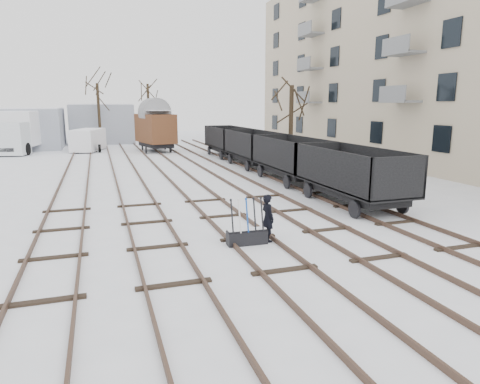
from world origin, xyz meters
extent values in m
plane|color=white|center=(0.00, 0.00, 0.00)|extent=(120.00, 120.00, 0.00)
cube|color=black|center=(-6.72, 14.00, 0.07)|extent=(0.07, 52.00, 0.15)
cube|color=black|center=(-5.28, 14.00, 0.07)|extent=(0.07, 52.00, 0.15)
cube|color=black|center=(-6.00, 2.00, 0.03)|extent=(1.90, 0.20, 0.08)
cube|color=black|center=(-3.72, 14.00, 0.07)|extent=(0.07, 52.00, 0.15)
cube|color=black|center=(-2.28, 14.00, 0.07)|extent=(0.07, 52.00, 0.15)
cube|color=black|center=(-3.00, 2.00, 0.03)|extent=(1.90, 0.20, 0.08)
cube|color=black|center=(-0.72, 14.00, 0.07)|extent=(0.07, 52.00, 0.15)
cube|color=black|center=(0.72, 14.00, 0.07)|extent=(0.07, 52.00, 0.15)
cube|color=black|center=(0.00, 2.00, 0.03)|extent=(1.90, 0.20, 0.08)
cube|color=black|center=(2.28, 14.00, 0.07)|extent=(0.07, 52.00, 0.15)
cube|color=black|center=(3.72, 14.00, 0.07)|extent=(0.07, 52.00, 0.15)
cube|color=black|center=(3.00, 2.00, 0.03)|extent=(1.90, 0.20, 0.08)
cube|color=black|center=(5.28, 14.00, 0.07)|extent=(0.07, 52.00, 0.15)
cube|color=black|center=(6.72, 14.00, 0.07)|extent=(0.07, 52.00, 0.15)
cube|color=black|center=(6.00, 2.00, 0.03)|extent=(1.90, 0.20, 0.08)
cube|color=#BCA991|center=(20.00, 14.00, 8.00)|extent=(10.00, 45.00, 16.00)
cube|color=#9399A6|center=(-13.00, 36.00, 2.00)|extent=(10.00, 8.00, 4.00)
cube|color=white|center=(-13.00, 36.00, 4.05)|extent=(9.80, 7.84, 0.10)
cube|color=#9399A6|center=(-4.00, 40.00, 2.20)|extent=(7.00, 6.00, 4.40)
cube|color=white|center=(-4.00, 40.00, 4.45)|extent=(6.86, 5.88, 0.10)
cube|color=black|center=(-0.22, -0.54, 0.22)|extent=(1.31, 0.45, 0.44)
cube|color=black|center=(-0.22, -0.54, 0.46)|extent=(1.31, 0.33, 0.06)
cube|color=white|center=(-0.22, -0.54, 0.50)|extent=(1.26, 0.29, 0.03)
cylinder|color=black|center=(-0.72, -0.53, 0.95)|extent=(0.06, 0.32, 1.08)
cylinder|color=silver|center=(-0.47, -0.53, 0.95)|extent=(0.06, 0.32, 1.08)
cylinder|color=#0B3A9A|center=(-0.22, -0.54, 0.95)|extent=(0.06, 0.32, 1.08)
cylinder|color=black|center=(0.03, -0.54, 0.95)|extent=(0.06, 0.32, 1.08)
cylinder|color=black|center=(0.28, -0.55, 0.95)|extent=(0.06, 0.32, 1.08)
imported|color=black|center=(0.53, -0.44, 0.79)|extent=(0.47, 0.63, 1.57)
cube|color=black|center=(6.00, 3.15, 0.67)|extent=(1.99, 5.47, 0.41)
cube|color=black|center=(6.00, 3.15, 0.88)|extent=(2.48, 6.21, 0.12)
cube|color=black|center=(4.81, 3.15, 1.71)|extent=(0.10, 6.21, 1.66)
cube|color=black|center=(7.19, 3.15, 1.71)|extent=(0.10, 6.21, 1.66)
cube|color=white|center=(6.00, 3.15, 0.98)|extent=(2.24, 5.96, 0.06)
cylinder|color=black|center=(4.86, 1.16, 0.36)|extent=(0.12, 0.72, 0.72)
cylinder|color=black|center=(7.14, 5.14, 0.36)|extent=(0.12, 0.72, 0.72)
cube|color=black|center=(6.00, 9.55, 0.67)|extent=(1.99, 5.47, 0.41)
cube|color=black|center=(6.00, 9.55, 0.88)|extent=(2.48, 6.21, 0.12)
cube|color=black|center=(4.81, 9.55, 1.71)|extent=(0.10, 6.21, 1.66)
cube|color=black|center=(7.19, 9.55, 1.71)|extent=(0.10, 6.21, 1.66)
cube|color=white|center=(6.00, 9.55, 0.98)|extent=(2.24, 5.96, 0.06)
cylinder|color=black|center=(4.86, 7.56, 0.36)|extent=(0.12, 0.72, 0.72)
cylinder|color=black|center=(7.14, 11.54, 0.36)|extent=(0.12, 0.72, 0.72)
cube|color=black|center=(6.00, 15.95, 0.67)|extent=(1.99, 5.47, 0.41)
cube|color=black|center=(6.00, 15.95, 0.88)|extent=(2.48, 6.21, 0.12)
cube|color=black|center=(4.81, 15.95, 1.71)|extent=(0.10, 6.21, 1.66)
cube|color=black|center=(7.19, 15.95, 1.71)|extent=(0.10, 6.21, 1.66)
cube|color=white|center=(6.00, 15.95, 0.98)|extent=(2.24, 5.96, 0.06)
cylinder|color=black|center=(4.86, 13.96, 0.36)|extent=(0.12, 0.72, 0.72)
cylinder|color=black|center=(7.14, 17.94, 0.36)|extent=(0.12, 0.72, 0.72)
cube|color=black|center=(6.00, 22.35, 0.67)|extent=(1.99, 5.47, 0.41)
cube|color=black|center=(6.00, 22.35, 0.88)|extent=(2.48, 6.21, 0.12)
cube|color=black|center=(4.81, 22.35, 1.71)|extent=(0.10, 6.21, 1.66)
cube|color=black|center=(7.19, 22.35, 1.71)|extent=(0.10, 6.21, 1.66)
cube|color=white|center=(6.00, 22.35, 0.98)|extent=(2.24, 5.96, 0.06)
cylinder|color=black|center=(4.86, 20.36, 0.36)|extent=(0.12, 0.72, 0.72)
cylinder|color=black|center=(7.14, 24.34, 0.36)|extent=(0.12, 0.72, 0.72)
cube|color=black|center=(0.68, 28.52, 0.66)|extent=(2.87, 4.81, 0.41)
cube|color=#462715|center=(0.68, 28.52, 2.20)|extent=(3.48, 5.51, 2.66)
cube|color=white|center=(0.68, 28.52, 3.88)|extent=(3.19, 5.21, 0.04)
cylinder|color=black|center=(-0.44, 26.89, 0.36)|extent=(0.12, 0.72, 0.72)
cylinder|color=black|center=(1.80, 30.16, 0.36)|extent=(0.12, 0.72, 0.72)
cube|color=black|center=(-11.18, 31.90, 0.61)|extent=(3.11, 8.57, 0.33)
cube|color=silver|center=(-11.18, 28.78, 1.51)|extent=(3.09, 2.75, 2.79)
cube|color=silver|center=(-11.18, 32.79, 2.23)|extent=(3.96, 6.26, 3.12)
cube|color=white|center=(-11.18, 32.79, 3.81)|extent=(3.88, 6.14, 0.04)
cylinder|color=black|center=(-12.40, 29.00, 0.56)|extent=(0.33, 1.12, 1.12)
cylinder|color=black|center=(-9.95, 35.02, 0.56)|extent=(0.33, 1.12, 1.12)
cube|color=silver|center=(-5.46, 30.68, 1.09)|extent=(3.40, 5.20, 1.96)
cube|color=white|center=(-5.46, 30.68, 2.09)|extent=(3.31, 5.08, 0.04)
cylinder|color=black|center=(-6.44, 29.15, 0.38)|extent=(0.24, 0.76, 0.76)
cylinder|color=black|center=(-4.48, 32.20, 0.38)|extent=(0.24, 0.76, 0.76)
cube|color=#2C2C31|center=(-13.69, 33.85, 0.35)|extent=(1.85, 1.85, 0.70)
cylinder|color=black|center=(-13.69, 37.27, 4.21)|extent=(0.04, 0.04, 3.94)
cylinder|color=black|center=(8.06, 14.05, 2.85)|extent=(0.30, 0.30, 5.69)
cylinder|color=black|center=(-4.28, 36.04, 3.32)|extent=(0.30, 0.30, 6.64)
cylinder|color=black|center=(1.52, 40.79, 3.42)|extent=(0.30, 0.30, 6.85)
camera|label=1|loc=(-4.57, -12.94, 4.41)|focal=32.00mm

